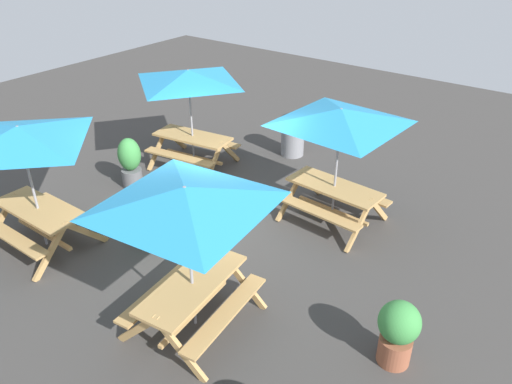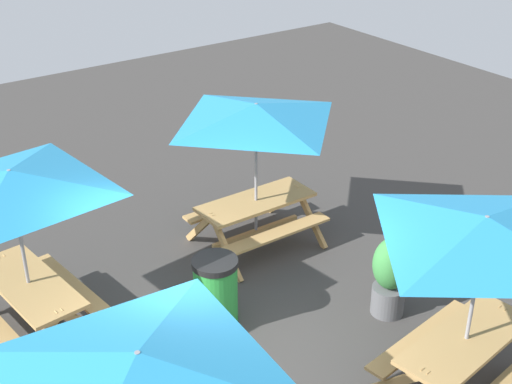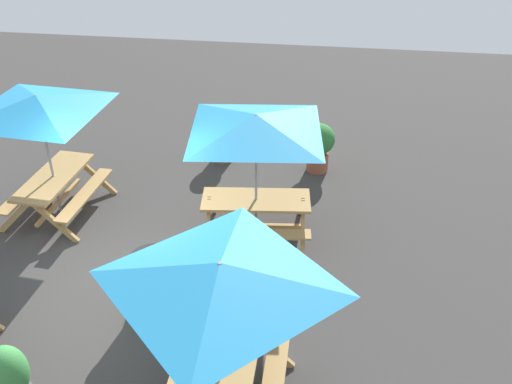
% 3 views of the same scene
% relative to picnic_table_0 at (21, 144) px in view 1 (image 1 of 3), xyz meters
% --- Properties ---
extents(ground_plane, '(24.00, 24.00, 0.00)m').
position_rel_picnic_table_0_xyz_m(ground_plane, '(-2.05, -2.11, -1.99)').
color(ground_plane, '#3D3A38').
rests_on(ground_plane, ground).
extents(picnic_table_0, '(2.00, 2.00, 2.34)m').
position_rel_picnic_table_0_xyz_m(picnic_table_0, '(0.00, 0.00, 0.00)').
color(picnic_table_0, tan).
rests_on(picnic_table_0, ground).
extents(picnic_table_1, '(2.82, 2.82, 2.34)m').
position_rel_picnic_table_0_xyz_m(picnic_table_1, '(-3.77, -3.80, 0.00)').
color(picnic_table_1, tan).
rests_on(picnic_table_1, ground).
extents(picnic_table_2, '(2.81, 2.81, 2.34)m').
position_rel_picnic_table_0_xyz_m(picnic_table_2, '(-3.54, -0.14, 0.00)').
color(picnic_table_2, tan).
rests_on(picnic_table_2, ground).
extents(picnic_table_3, '(2.27, 2.27, 2.34)m').
position_rel_picnic_table_0_xyz_m(picnic_table_3, '(0.03, -3.97, 0.00)').
color(picnic_table_3, tan).
rests_on(picnic_table_3, ground).
extents(trash_bin_green, '(0.59, 0.59, 0.98)m').
position_rel_picnic_table_0_xyz_m(trash_bin_green, '(-1.57, -1.33, -1.49)').
color(trash_bin_green, green).
rests_on(trash_bin_green, ground).
extents(trash_bin_gray, '(0.59, 0.59, 0.98)m').
position_rel_picnic_table_0_xyz_m(trash_bin_gray, '(-1.51, -5.87, -1.49)').
color(trash_bin_gray, gray).
rests_on(trash_bin_gray, ground).
extents(potted_plant_1, '(0.55, 0.55, 0.98)m').
position_rel_picnic_table_0_xyz_m(potted_plant_1, '(-6.15, -1.22, -1.44)').
color(potted_plant_1, '#935138').
rests_on(potted_plant_1, ground).
extents(potted_plant_2, '(0.49, 0.49, 1.13)m').
position_rel_picnic_table_0_xyz_m(potted_plant_2, '(0.42, -2.43, -1.40)').
color(potted_plant_2, '#59595B').
rests_on(potted_plant_2, ground).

